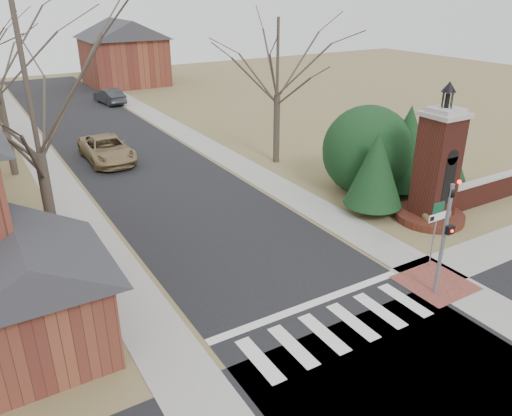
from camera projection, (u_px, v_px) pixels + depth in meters
ground at (355, 341)px, 15.54m from camera, size 120.00×120.00×0.00m
main_street at (131, 155)px, 32.78m from camera, size 8.00×70.00×0.01m
cross_street at (431, 404)px, 13.19m from camera, size 120.00×8.00×0.01m
crosswalk_zone at (338, 327)px, 16.16m from camera, size 8.00×2.20×0.02m
stop_bar at (311, 304)px, 17.34m from camera, size 8.00×0.35×0.02m
sidewalk_right_main at (202, 144)px, 35.23m from camera, size 2.00×60.00×0.02m
sidewalk_left at (47, 169)px, 30.33m from camera, size 2.00×60.00×0.02m
curb_apron at (435, 283)px, 18.58m from camera, size 2.40×2.40×0.02m
traffic_signal_pole at (446, 229)px, 16.97m from camera, size 0.28×0.41×4.50m
sign_post at (436, 222)px, 18.95m from camera, size 0.90×0.07×2.75m
brick_gate_monument at (435, 177)px, 22.82m from camera, size 3.20×3.20×6.47m
brick_garden_wall at (491, 189)px, 25.55m from camera, size 7.50×0.50×1.30m
garage_left at (26, 290)px, 14.14m from camera, size 4.80×4.80×4.29m
house_distant_right at (123, 51)px, 55.44m from camera, size 8.80×8.80×7.30m
evergreen_near at (376, 168)px, 23.49m from camera, size 2.80×2.80×4.10m
evergreen_mid at (407, 145)px, 25.86m from camera, size 3.40×3.40×4.70m
evergreen_far at (447, 157)px, 26.31m from camera, size 2.40×2.40×3.30m
evergreen_mass at (368, 147)px, 26.26m from camera, size 4.80×4.80×4.80m
bare_tree_0 at (24, 68)px, 16.18m from camera, size 8.05×8.05×11.15m
bare_tree_3 at (278, 52)px, 28.91m from camera, size 7.00×7.00×9.70m
pickup_truck at (107, 149)px, 31.38m from camera, size 2.60×5.62×1.56m
distant_car at (109, 96)px, 47.10m from camera, size 2.15×4.54×1.44m
dry_shrub_left at (431, 216)px, 23.03m from camera, size 0.84×0.84×0.84m
dry_shrub_right at (441, 213)px, 23.35m from camera, size 0.91×0.91×0.91m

